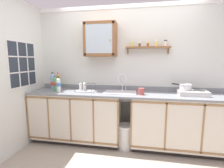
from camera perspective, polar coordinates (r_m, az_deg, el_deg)
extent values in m
plane|color=#9E9384|center=(2.85, 3.71, -23.01)|extent=(6.38, 6.38, 0.00)
cube|color=silver|center=(3.08, 5.29, 3.57)|extent=(3.98, 0.05, 2.45)
cube|color=white|center=(3.17, 5.55, 25.19)|extent=(3.98, 0.02, 0.05)
cube|color=silver|center=(2.92, -32.61, 2.03)|extent=(0.05, 3.41, 2.45)
cube|color=black|center=(3.32, -11.49, -17.54)|extent=(1.56, 0.53, 0.08)
cube|color=beige|center=(3.13, -11.94, -10.37)|extent=(1.59, 0.59, 0.81)
cube|color=#997047|center=(2.76, -14.50, -5.03)|extent=(1.59, 0.01, 0.03)
cube|color=#997047|center=(3.01, -13.98, -18.57)|extent=(1.59, 0.01, 0.03)
cube|color=#997047|center=(3.27, -27.23, -10.32)|extent=(0.02, 0.01, 0.75)
cube|color=#997047|center=(3.05, -21.17, -11.26)|extent=(0.02, 0.01, 0.75)
cube|color=#997047|center=(2.87, -14.23, -12.19)|extent=(0.02, 0.01, 0.75)
cube|color=#997047|center=(2.73, -6.44, -13.01)|extent=(0.02, 0.01, 0.75)
cube|color=#997047|center=(2.65, 2.03, -13.64)|extent=(0.02, 0.01, 0.75)
cube|color=black|center=(3.18, 21.78, -19.20)|extent=(1.51, 0.53, 0.08)
cube|color=beige|center=(2.98, 22.36, -11.79)|extent=(1.54, 0.59, 0.81)
cube|color=#997047|center=(2.59, 24.18, -6.37)|extent=(1.54, 0.01, 0.03)
cube|color=#997047|center=(2.86, 23.26, -20.58)|extent=(1.54, 0.01, 0.03)
cube|color=#997047|center=(2.64, 6.65, -13.86)|extent=(0.02, 0.01, 0.75)
cube|color=#997047|center=(2.66, 18.14, -14.03)|extent=(0.02, 0.01, 0.75)
cube|color=#997047|center=(2.78, 29.03, -13.70)|extent=(0.02, 0.01, 0.75)
cube|color=gray|center=(2.81, 4.63, -3.43)|extent=(3.34, 0.62, 0.03)
cube|color=gray|center=(3.08, 5.17, -1.36)|extent=(3.34, 0.02, 0.08)
cube|color=silver|center=(2.83, 2.84, -2.87)|extent=(0.55, 0.37, 0.01)
cube|color=slate|center=(2.86, 2.82, -5.14)|extent=(0.47, 0.30, 0.01)
cube|color=slate|center=(2.99, 3.21, -3.51)|extent=(0.47, 0.01, 0.12)
cube|color=slate|center=(2.70, 2.41, -4.82)|extent=(0.47, 0.01, 0.12)
cylinder|color=#4C4C51|center=(2.86, 2.82, -5.18)|extent=(0.04, 0.04, 0.01)
cylinder|color=silver|center=(3.03, 3.61, -2.03)|extent=(0.05, 0.05, 0.02)
cylinder|color=silver|center=(3.01, 3.63, 0.03)|extent=(0.02, 0.02, 0.20)
torus|color=silver|center=(2.92, 3.47, 1.71)|extent=(0.18, 0.02, 0.18)
cylinder|color=silver|center=(3.02, 4.75, -1.44)|extent=(0.02, 0.02, 0.05)
cube|color=silver|center=(2.92, 26.16, -2.78)|extent=(0.44, 0.30, 0.07)
cylinder|color=#2D2D2D|center=(2.91, 24.10, -1.90)|extent=(0.18, 0.18, 0.01)
cylinder|color=#2D2D2D|center=(2.97, 28.06, -1.97)|extent=(0.18, 0.18, 0.01)
cylinder|color=black|center=(2.76, 24.81, -3.28)|extent=(0.03, 0.02, 0.03)
cylinder|color=black|center=(2.83, 28.96, -3.32)|extent=(0.03, 0.02, 0.03)
cylinder|color=silver|center=(2.90, 24.15, -0.99)|extent=(0.18, 0.18, 0.09)
torus|color=silver|center=(2.89, 24.20, -0.14)|extent=(0.19, 0.19, 0.01)
cylinder|color=black|center=(2.97, 21.37, -0.03)|extent=(0.13, 0.11, 0.02)
cylinder|color=#4CB266|center=(3.15, -19.10, -0.21)|extent=(0.06, 0.06, 0.23)
cone|color=#4CB266|center=(3.13, -19.21, 2.12)|extent=(0.06, 0.06, 0.03)
cylinder|color=#2D59B2|center=(3.13, -19.23, 2.56)|extent=(0.03, 0.03, 0.02)
cylinder|color=#D84C3F|center=(3.14, -19.11, 0.00)|extent=(0.06, 0.06, 0.06)
cylinder|color=#8CB7E0|center=(3.32, -19.86, 0.57)|extent=(0.08, 0.08, 0.27)
cone|color=#8CB7E0|center=(3.31, -19.99, 3.20)|extent=(0.07, 0.07, 0.04)
cylinder|color=#262626|center=(3.30, -20.01, 3.68)|extent=(0.04, 0.04, 0.02)
cylinder|color=#D84C3F|center=(3.32, -19.84, 0.23)|extent=(0.08, 0.08, 0.08)
cylinder|color=gold|center=(3.26, -18.14, 0.48)|extent=(0.07, 0.07, 0.27)
cone|color=gold|center=(3.25, -18.26, 3.12)|extent=(0.07, 0.07, 0.03)
cylinder|color=red|center=(3.24, -18.28, 3.59)|extent=(0.03, 0.03, 0.02)
cylinder|color=#4C9959|center=(3.26, -18.13, 0.29)|extent=(0.08, 0.08, 0.08)
cylinder|color=white|center=(3.02, -18.05, -0.54)|extent=(0.07, 0.07, 0.22)
cone|color=white|center=(3.01, -18.16, 1.86)|extent=(0.07, 0.07, 0.03)
cylinder|color=#262626|center=(3.00, -18.18, 2.35)|extent=(0.03, 0.03, 0.02)
cylinder|color=#3F8CCC|center=(3.02, -18.07, -0.17)|extent=(0.07, 0.07, 0.06)
cube|color=#B2B2B7|center=(3.00, -9.27, -2.35)|extent=(0.33, 0.23, 0.01)
cylinder|color=#4C4F54|center=(2.94, -12.79, -1.36)|extent=(0.01, 0.01, 0.12)
cylinder|color=#4C4F54|center=(2.84, -7.10, -1.57)|extent=(0.01, 0.01, 0.12)
cylinder|color=#4C4F54|center=(3.14, -11.28, -0.72)|extent=(0.01, 0.01, 0.12)
cylinder|color=#4C4F54|center=(3.04, -5.92, -0.89)|extent=(0.01, 0.01, 0.12)
cylinder|color=#4C4F54|center=(2.88, -10.03, -0.30)|extent=(0.31, 0.01, 0.01)
cylinder|color=#4C4F54|center=(3.08, -8.67, 0.28)|extent=(0.31, 0.01, 0.01)
cylinder|color=white|center=(3.01, -10.79, -0.78)|extent=(0.01, 0.13, 0.13)
cylinder|color=white|center=(2.99, -9.46, -0.82)|extent=(0.01, 0.15, 0.15)
cylinder|color=#B24C47|center=(2.69, 10.14, -2.55)|extent=(0.10, 0.10, 0.11)
torus|color=#B24C47|center=(2.71, 9.08, -2.34)|extent=(0.07, 0.04, 0.07)
cube|color=brown|center=(3.02, -3.98, 15.12)|extent=(0.57, 0.25, 0.59)
cube|color=silver|center=(2.90, -4.63, 15.40)|extent=(0.47, 0.01, 0.49)
cube|color=brown|center=(2.97, -9.58, 15.14)|extent=(0.05, 0.01, 0.56)
cube|color=brown|center=(2.84, 0.55, 15.56)|extent=(0.05, 0.01, 0.56)
cube|color=brown|center=(2.94, -4.70, 20.56)|extent=(0.53, 0.01, 0.05)
cube|color=brown|center=(2.88, -4.57, 10.13)|extent=(0.53, 0.01, 0.05)
sphere|color=olive|center=(2.84, -0.67, 14.98)|extent=(0.02, 0.02, 0.02)
cube|color=brown|center=(2.97, 12.32, 12.33)|extent=(0.76, 0.14, 0.02)
cube|color=brown|center=(3.03, 5.48, 11.22)|extent=(0.02, 0.03, 0.10)
cube|color=brown|center=(3.05, 18.95, 10.79)|extent=(0.02, 0.03, 0.10)
cylinder|color=#E0C659|center=(2.99, 7.06, 13.23)|extent=(0.05, 0.05, 0.06)
cylinder|color=yellow|center=(2.99, 7.07, 13.95)|extent=(0.05, 0.05, 0.02)
cylinder|color=#4C3326|center=(2.96, 9.56, 13.20)|extent=(0.04, 0.04, 0.06)
cylinder|color=white|center=(2.97, 9.58, 13.90)|extent=(0.04, 0.04, 0.02)
cylinder|color=brown|center=(2.97, 12.31, 13.12)|extent=(0.04, 0.04, 0.06)
cylinder|color=yellow|center=(2.98, 12.34, 13.83)|extent=(0.04, 0.04, 0.02)
cylinder|color=#E0C659|center=(2.97, 15.18, 13.34)|extent=(0.04, 0.04, 0.09)
cylinder|color=white|center=(2.98, 15.23, 14.37)|extent=(0.04, 0.04, 0.02)
cylinder|color=silver|center=(2.99, 18.08, 13.15)|extent=(0.05, 0.05, 0.09)
cylinder|color=black|center=(3.00, 18.12, 14.13)|extent=(0.05, 0.05, 0.02)
cube|color=#262D38|center=(3.12, -28.51, 6.00)|extent=(0.01, 0.59, 0.71)
cube|color=white|center=(3.12, -28.66, 5.99)|extent=(0.02, 0.64, 0.76)
cube|color=white|center=(3.03, -29.67, 5.88)|extent=(0.01, 0.02, 0.71)
cube|color=white|center=(3.19, -27.24, 6.11)|extent=(0.01, 0.02, 0.71)
cube|color=white|center=(3.12, -28.27, 3.69)|extent=(0.01, 0.59, 0.02)
cube|color=white|center=(3.11, -28.59, 8.32)|extent=(0.01, 0.59, 0.02)
cylinder|color=silver|center=(2.92, 4.63, -17.81)|extent=(0.26, 0.26, 0.39)
torus|color=white|center=(2.84, 4.68, -14.24)|extent=(0.29, 0.29, 0.03)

